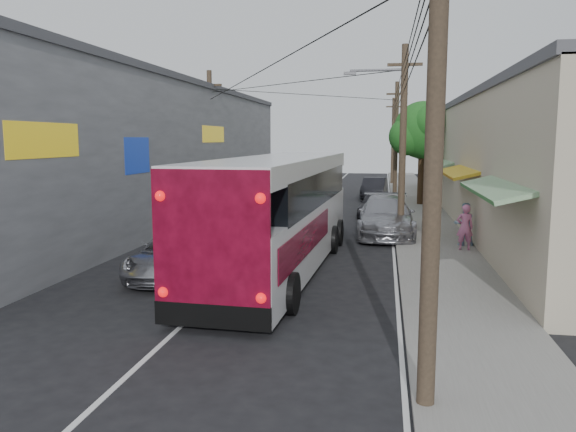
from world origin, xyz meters
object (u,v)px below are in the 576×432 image
parked_suv (386,216)px  parked_car_mid (376,204)px  pedestrian_far (464,224)px  pedestrian_near (465,227)px  parked_car_far (374,188)px  coach_bus (280,212)px  jeepney (175,255)px

parked_suv → parked_car_mid: size_ratio=1.46×
pedestrian_far → pedestrian_near: bearing=74.7°
parked_car_far → pedestrian_near: pedestrian_near is taller
coach_bus → parked_car_far: size_ratio=2.81×
jeepney → parked_car_far: 24.69m
parked_suv → coach_bus: bearing=-116.0°
parked_car_far → parked_car_mid: bearing=-84.8°
parked_suv → pedestrian_far: size_ratio=3.55×
parked_car_far → pedestrian_far: bearing=-74.5°
parked_suv → parked_car_mid: parked_suv is taller
coach_bus → parked_suv: (3.40, 7.28, -1.04)m
jeepney → coach_bus: bearing=18.8°
coach_bus → pedestrian_far: size_ratio=7.71×
parked_car_far → pedestrian_far: size_ratio=2.75×
jeepney → pedestrian_far: size_ratio=2.86×
pedestrian_near → jeepney: bearing=25.3°
parked_suv → parked_car_far: parked_suv is taller
jeepney → pedestrian_near: size_ratio=2.79×
parked_car_mid → parked_car_far: 9.31m
jeepney → parked_suv: 10.78m
coach_bus → pedestrian_near: coach_bus is taller
coach_bus → jeepney: 3.59m
parked_car_far → pedestrian_near: 19.15m
coach_bus → parked_car_mid: 13.74m
coach_bus → pedestrian_far: bearing=39.8°
parked_suv → pedestrian_near: bearing=-50.4°
coach_bus → parked_car_far: coach_bus is taller
pedestrian_near → parked_car_far: bearing=-82.7°
jeepney → parked_car_far: bearing=72.1°
parked_car_mid → parked_car_far: parked_car_far is taller
jeepney → parked_suv: bearing=48.4°
jeepney → parked_car_far: size_ratio=1.04×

